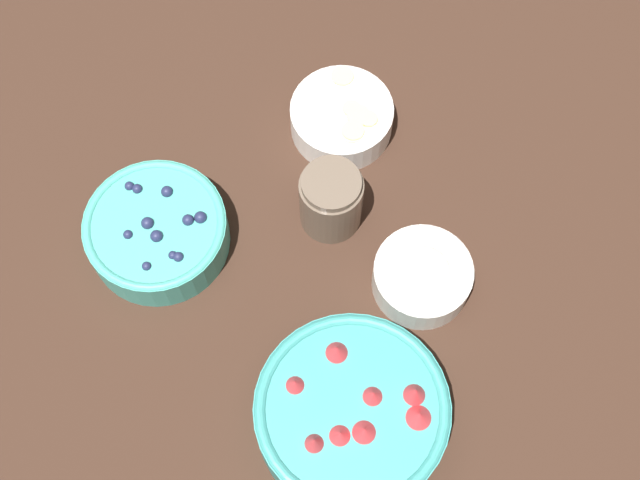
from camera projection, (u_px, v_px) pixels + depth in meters
The scene contains 6 objects.
ground_plane at pixel (296, 263), 1.12m from camera, with size 4.00×4.00×0.00m, color #382319.
bowl_strawberries at pixel (352, 413), 1.00m from camera, with size 0.22×0.22×0.10m.
bowl_blueberries at pixel (157, 231), 1.10m from camera, with size 0.18×0.18×0.06m.
bowl_bananas at pixel (342, 116), 1.17m from camera, with size 0.14×0.14×0.05m.
bowl_cream at pixel (423, 275), 1.08m from camera, with size 0.12×0.12×0.06m.
jar_chocolate at pixel (331, 201), 1.11m from camera, with size 0.08×0.08×0.10m.
Camera 1 is at (0.37, 0.18, 1.04)m, focal length 50.00 mm.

